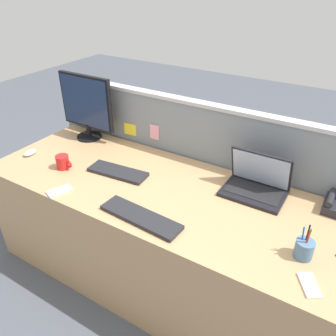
# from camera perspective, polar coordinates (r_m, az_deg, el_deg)

# --- Properties ---
(ground_plane) EXTENTS (10.00, 10.00, 0.00)m
(ground_plane) POSITION_cam_1_polar(r_m,az_deg,el_deg) (2.49, -0.63, -17.59)
(ground_plane) COLOR #4C515B
(desk) EXTENTS (2.27, 0.82, 0.73)m
(desk) POSITION_cam_1_polar(r_m,az_deg,el_deg) (2.23, -0.68, -11.34)
(desk) COLOR tan
(desk) RESTS_ON ground_plane
(cubicle_divider) EXTENTS (2.39, 0.08, 1.13)m
(cubicle_divider) POSITION_cam_1_polar(r_m,az_deg,el_deg) (2.43, 4.94, -1.67)
(cubicle_divider) COLOR gray
(cubicle_divider) RESTS_ON ground_plane
(desktop_monitor) EXTENTS (0.45, 0.18, 0.47)m
(desktop_monitor) POSITION_cam_1_polar(r_m,az_deg,el_deg) (2.59, -13.43, 10.15)
(desktop_monitor) COLOR black
(desktop_monitor) RESTS_ON desk
(laptop) EXTENTS (0.35, 0.24, 0.25)m
(laptop) POSITION_cam_1_polar(r_m,az_deg,el_deg) (2.02, 14.48, -2.37)
(laptop) COLOR black
(laptop) RESTS_ON desk
(keyboard_main) EXTENTS (0.39, 0.17, 0.02)m
(keyboard_main) POSITION_cam_1_polar(r_m,az_deg,el_deg) (2.17, -8.34, -0.65)
(keyboard_main) COLOR #232328
(keyboard_main) RESTS_ON desk
(keyboard_spare) EXTENTS (0.46, 0.15, 0.02)m
(keyboard_spare) POSITION_cam_1_polar(r_m,az_deg,el_deg) (1.79, -4.56, -8.12)
(keyboard_spare) COLOR #232328
(keyboard_spare) RESTS_ON desk
(computer_mouse_right_hand) EXTENTS (0.07, 0.11, 0.03)m
(computer_mouse_right_hand) POSITION_cam_1_polar(r_m,az_deg,el_deg) (2.55, -21.98, 2.39)
(computer_mouse_right_hand) COLOR silver
(computer_mouse_right_hand) RESTS_ON desk
(pen_cup) EXTENTS (0.08, 0.08, 0.17)m
(pen_cup) POSITION_cam_1_polar(r_m,az_deg,el_deg) (1.67, 21.68, -12.37)
(pen_cup) COLOR #4C7093
(pen_cup) RESTS_ON desk
(cell_phone_white_slab) EXTENTS (0.12, 0.14, 0.01)m
(cell_phone_white_slab) POSITION_cam_1_polar(r_m,az_deg,el_deg) (1.59, 22.45, -17.54)
(cell_phone_white_slab) COLOR silver
(cell_phone_white_slab) RESTS_ON desk
(cell_phone_silver_slab) EXTENTS (0.12, 0.16, 0.01)m
(cell_phone_silver_slab) POSITION_cam_1_polar(r_m,az_deg,el_deg) (2.08, -17.60, -3.67)
(cell_phone_silver_slab) COLOR #B7BAC1
(cell_phone_silver_slab) RESTS_ON desk
(coffee_mug) EXTENTS (0.12, 0.08, 0.09)m
(coffee_mug) POSITION_cam_1_polar(r_m,az_deg,el_deg) (2.29, -17.06, 0.96)
(coffee_mug) COLOR red
(coffee_mug) RESTS_ON desk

